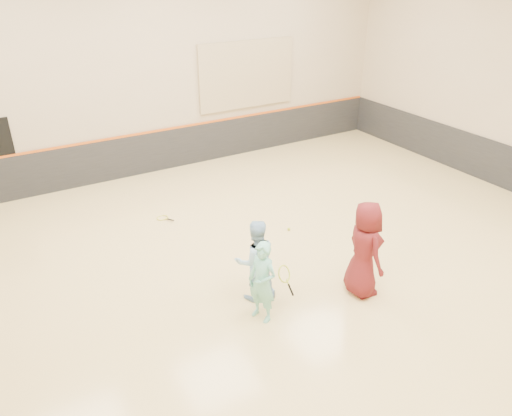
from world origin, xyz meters
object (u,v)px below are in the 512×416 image
instructor (255,261)px  young_man (365,249)px  girl (262,282)px  spare_racket (162,217)px

instructor → young_man: young_man is taller
instructor → girl: bearing=84.0°
girl → instructor: instructor is taller
young_man → instructor: bearing=73.1°
young_man → spare_racket: (-2.17, 4.72, -0.89)m
young_man → spare_racket: young_man is taller
girl → young_man: size_ratio=0.81×
instructor → young_man: bearing=167.8°
instructor → spare_racket: (-0.37, 3.85, -0.75)m
instructor → spare_racket: 3.94m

